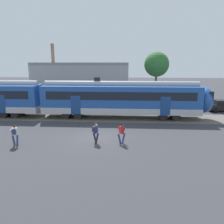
# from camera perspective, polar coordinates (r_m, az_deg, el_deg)

# --- Properties ---
(ground_plane) EXTENTS (160.00, 160.00, 0.00)m
(ground_plane) POSITION_cam_1_polar(r_m,az_deg,el_deg) (18.93, -4.02, -6.92)
(ground_plane) COLOR #38383D
(track_bed) EXTENTS (80.00, 4.40, 0.01)m
(track_bed) POSITION_cam_1_polar(r_m,az_deg,el_deg) (28.42, -20.62, -1.02)
(track_bed) COLOR #605951
(track_bed) RESTS_ON ground
(commuter_train) EXTENTS (38.05, 3.07, 4.73)m
(commuter_train) POSITION_cam_1_polar(r_m,az_deg,el_deg) (27.05, -16.19, 3.50)
(commuter_train) COLOR silver
(commuter_train) RESTS_ON ground
(pedestrian_white) EXTENTS (0.54, 0.68, 1.67)m
(pedestrian_white) POSITION_cam_1_polar(r_m,az_deg,el_deg) (18.67, -24.07, -5.11)
(pedestrian_white) COLOR navy
(pedestrian_white) RESTS_ON ground
(pedestrian_navy) EXTENTS (0.60, 0.63, 1.67)m
(pedestrian_navy) POSITION_cam_1_polar(r_m,az_deg,el_deg) (17.62, -4.35, -5.04)
(pedestrian_navy) COLOR #28282D
(pedestrian_navy) RESTS_ON ground
(pedestrian_red) EXTENTS (0.71, 0.50, 1.67)m
(pedestrian_red) POSITION_cam_1_polar(r_m,az_deg,el_deg) (17.50, 2.50, -5.23)
(pedestrian_red) COLOR navy
(pedestrian_red) RESTS_ON ground
(parked_car_black) EXTENTS (4.09, 1.93, 1.54)m
(parked_car_black) POSITION_cam_1_polar(r_m,az_deg,el_deg) (32.59, 26.90, 1.49)
(parked_car_black) COLOR black
(parked_car_black) RESTS_ON ground
(background_building) EXTENTS (14.40, 5.00, 9.20)m
(background_building) POSITION_cam_1_polar(r_m,az_deg,el_deg) (34.48, -7.94, 7.36)
(background_building) COLOR gray
(background_building) RESTS_ON ground
(street_tree_right) EXTENTS (3.75, 3.75, 8.00)m
(street_tree_right) POSITION_cam_1_polar(r_m,az_deg,el_deg) (34.63, 11.57, 12.04)
(street_tree_right) COLOR brown
(street_tree_right) RESTS_ON ground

